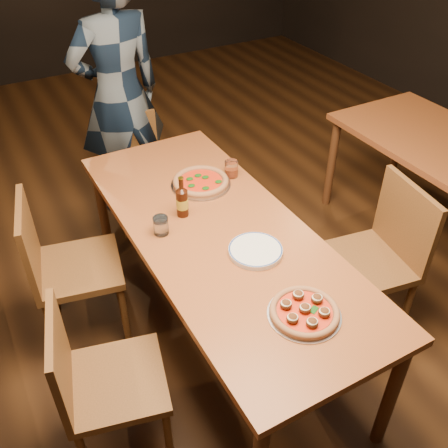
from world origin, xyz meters
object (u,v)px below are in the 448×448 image
chair_main_sw (79,267)px  amber_glass (231,169)px  pizza_meatball (305,311)px  water_glass (161,225)px  chair_main_nw (116,381)px  diner (118,95)px  chair_main_e (364,262)px  plate_stack (255,251)px  pizza_margherita (201,182)px  chair_end (139,173)px  beer_bottle (182,202)px  table_main (219,241)px

chair_main_sw → amber_glass: 0.99m
pizza_meatball → water_glass: size_ratio=3.23×
amber_glass → chair_main_nw: bearing=-142.5°
diner → chair_main_e: bearing=104.2°
plate_stack → amber_glass: (0.23, 0.64, 0.04)m
pizza_meatball → plate_stack: (0.03, 0.42, -0.01)m
chair_main_sw → pizza_margherita: 0.80m
chair_main_nw → plate_stack: chair_main_nw is taller
chair_main_sw → amber_glass: (0.94, 0.01, 0.33)m
chair_main_nw → chair_end: chair_main_nw is taller
chair_main_nw → pizza_meatball: chair_main_nw is taller
chair_main_e → plate_stack: size_ratio=3.79×
chair_main_e → pizza_meatball: chair_main_e is taller
chair_main_nw → amber_glass: 1.31m
water_glass → plate_stack: bearing=-47.2°
pizza_meatball → pizza_margherita: bearing=86.2°
pizza_meatball → plate_stack: pizza_meatball is taller
amber_glass → diner: 1.11m
chair_main_e → chair_end: bearing=-146.8°
chair_main_sw → beer_bottle: (0.54, -0.20, 0.36)m
table_main → chair_end: (0.02, 1.23, -0.27)m
chair_end → pizza_margherita: size_ratio=2.47×
table_main → diner: 1.49m
chair_main_e → chair_main_sw: bearing=-108.9°
pizza_margherita → beer_bottle: 0.30m
water_glass → diner: diner is taller
chair_main_e → plate_stack: (-0.65, 0.09, 0.28)m
chair_main_sw → pizza_margherita: bearing=-77.9°
plate_stack → diner: size_ratio=0.14×
beer_bottle → chair_main_sw: bearing=159.6°
pizza_margherita → plate_stack: (-0.04, -0.64, -0.01)m
pizza_meatball → beer_bottle: bearing=99.0°
amber_glass → table_main: bearing=-126.5°
chair_main_nw → chair_main_e: chair_main_e is taller
pizza_margherita → plate_stack: size_ratio=1.32×
pizza_margherita → chair_main_nw: bearing=-136.4°
table_main → chair_main_sw: size_ratio=2.13×
water_glass → diner: 1.39m
chair_main_sw → beer_bottle: 0.68m
pizza_meatball → chair_main_nw: bearing=157.9°
chair_main_sw → chair_main_e: size_ratio=0.98×
plate_stack → amber_glass: size_ratio=2.65×
water_glass → pizza_meatball: bearing=-69.3°
pizza_meatball → amber_glass: size_ratio=3.15×
plate_stack → water_glass: size_ratio=2.72×
chair_end → pizza_meatball: chair_end is taller
chair_main_nw → chair_end: size_ratio=1.08×
beer_bottle → diner: (0.12, 1.28, 0.07)m
water_glass → beer_bottle: bearing=28.7°
chair_main_e → diner: diner is taller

